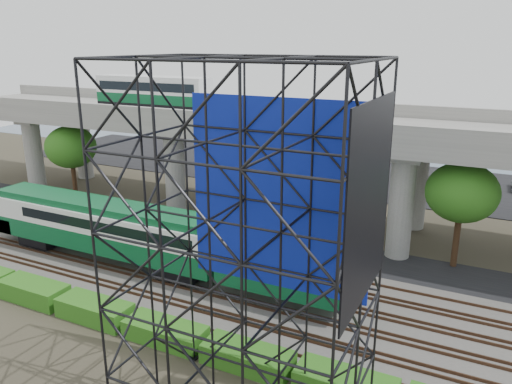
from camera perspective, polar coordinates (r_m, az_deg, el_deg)
The scene contains 13 objects.
ground at distance 32.10m, azimuth -7.13°, elevation -12.27°, with size 140.00×140.00×0.00m, color #474233.
ballast_bed at distance 33.53m, azimuth -5.23°, elevation -10.67°, with size 90.00×12.00×0.20m, color slate.
service_road at distance 40.34m, azimuth 1.09°, elevation -5.79°, with size 90.00×5.00×0.08m, color black.
parking_lot at distance 61.36m, azimuth 10.51°, elevation 1.86°, with size 90.00×18.00×0.08m, color black.
harbor_water at distance 82.27m, azimuth 14.81°, elevation 5.33°, with size 140.00×40.00×0.03m, color #40536A.
rail_tracks at distance 33.45m, azimuth -5.24°, elevation -10.40°, with size 90.00×9.52×0.16m.
commuter_train at distance 36.09m, azimuth -14.45°, elevation -4.28°, with size 29.30×3.06×4.30m.
overpass at distance 43.33m, azimuth 2.99°, elevation 7.04°, with size 80.00×12.00×12.40m.
scaffold_tower at distance 19.01m, azimuth -1.33°, elevation -8.23°, with size 9.36×6.36×15.00m.
hedge_strip at distance 28.31m, azimuth -10.34°, elevation -15.41°, with size 34.60×1.80×1.20m.
trees at distance 45.51m, azimuth -1.14°, elevation 4.14°, with size 40.94×16.94×7.69m.
suv at distance 42.10m, azimuth -5.59°, elevation -3.68°, with size 2.60×5.63×1.57m, color black.
parked_cars at distance 60.39m, azimuth 10.73°, elevation 2.24°, with size 36.49×9.53×1.30m.
Camera 1 is at (15.84, -23.23, 15.50)m, focal length 35.00 mm.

